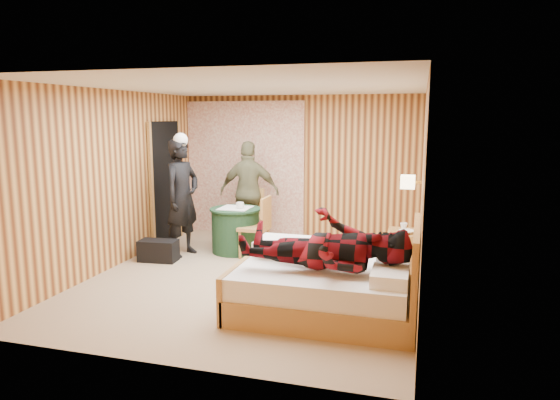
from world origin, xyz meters
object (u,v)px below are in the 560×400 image
(nightstand, at_px, (402,251))
(woman_standing, at_px, (182,197))
(bed, at_px, (327,285))
(man_on_bed, at_px, (326,232))
(duffel_bag, at_px, (158,251))
(chair_near, at_px, (259,222))
(round_table, at_px, (236,230))
(wall_lamp, at_px, (408,182))
(man_at_table, at_px, (249,192))
(chair_far, at_px, (250,211))

(nightstand, xyz_separation_m, woman_standing, (-3.31, -0.04, 0.61))
(bed, height_order, man_on_bed, man_on_bed)
(duffel_bag, xyz_separation_m, woman_standing, (0.20, 0.43, 0.74))
(duffel_bag, bearing_deg, bed, -29.03)
(nightstand, xyz_separation_m, chair_near, (-2.13, 0.13, 0.25))
(round_table, bearing_deg, man_on_bed, -50.50)
(wall_lamp, xyz_separation_m, man_on_bed, (-0.77, -1.58, -0.36))
(chair_near, xyz_separation_m, man_on_bed, (1.40, -2.05, 0.40))
(round_table, bearing_deg, man_at_table, 90.00)
(bed, distance_m, chair_near, 2.30)
(bed, height_order, chair_near, bed)
(nightstand, height_order, duffel_bag, nightstand)
(wall_lamp, xyz_separation_m, duffel_bag, (-3.56, -0.12, -1.14))
(round_table, relative_size, man_on_bed, 0.46)
(round_table, height_order, man_on_bed, man_on_bed)
(duffel_bag, bearing_deg, man_at_table, 52.78)
(woman_standing, bearing_deg, bed, -107.68)
(round_table, relative_size, man_at_table, 0.47)
(bed, xyz_separation_m, chair_far, (-1.81, 2.67, 0.24))
(nightstand, height_order, man_at_table, man_at_table)
(duffel_bag, xyz_separation_m, man_at_table, (0.93, 1.47, 0.70))
(wall_lamp, distance_m, man_at_table, 2.99)
(bed, distance_m, chair_far, 3.23)
(chair_near, bearing_deg, man_at_table, -151.50)
(bed, bearing_deg, woman_standing, 147.08)
(chair_near, bearing_deg, wall_lamp, 78.38)
(duffel_bag, bearing_deg, chair_far, 51.61)
(chair_far, bearing_deg, round_table, -77.16)
(man_on_bed, bearing_deg, wall_lamp, 63.88)
(woman_standing, height_order, man_at_table, woman_standing)
(wall_lamp, height_order, duffel_bag, wall_lamp)
(round_table, bearing_deg, chair_near, -23.50)
(bed, bearing_deg, chair_far, 124.23)
(round_table, bearing_deg, woman_standing, -152.91)
(round_table, relative_size, chair_near, 0.86)
(wall_lamp, relative_size, round_table, 0.32)
(round_table, xyz_separation_m, man_at_table, (-0.00, 0.67, 0.50))
(chair_far, bearing_deg, woman_standing, -111.65)
(round_table, bearing_deg, duffel_bag, -139.20)
(chair_far, bearing_deg, bed, -41.08)
(chair_far, bearing_deg, duffel_bag, -108.62)
(nightstand, xyz_separation_m, duffel_bag, (-3.51, -0.47, -0.14))
(duffel_bag, xyz_separation_m, man_on_bed, (2.78, -1.45, 0.78))
(bed, distance_m, woman_standing, 3.11)
(bed, bearing_deg, duffel_bag, 156.04)
(nightstand, distance_m, chair_near, 2.14)
(nightstand, bearing_deg, round_table, 172.76)
(bed, relative_size, duffel_bag, 3.49)
(man_at_table, height_order, man_on_bed, man_on_bed)
(nightstand, distance_m, man_at_table, 2.83)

